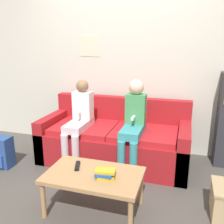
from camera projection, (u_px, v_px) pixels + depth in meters
name	position (u px, v px, depth m)	size (l,w,h in m)	color
ground_plane	(102.00, 179.00, 2.90)	(10.00, 10.00, 0.00)	#4C4742
wall_back	(125.00, 60.00, 3.52)	(8.00, 0.06, 2.60)	beige
couch	(115.00, 140.00, 3.32)	(1.91, 0.84, 0.81)	maroon
coffee_table	(94.00, 178.00, 2.29)	(0.88, 0.53, 0.39)	#AD7F51
person_left	(79.00, 119.00, 3.17)	(0.24, 0.57, 1.08)	silver
person_right	(133.00, 122.00, 2.97)	(0.24, 0.57, 1.11)	teal
tv_remote	(77.00, 166.00, 2.40)	(0.09, 0.17, 0.02)	black
book_stack	(105.00, 174.00, 2.20)	(0.19, 0.18, 0.08)	gold
backpack	(0.00, 152.00, 3.16)	(0.31, 0.21, 0.40)	#284789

